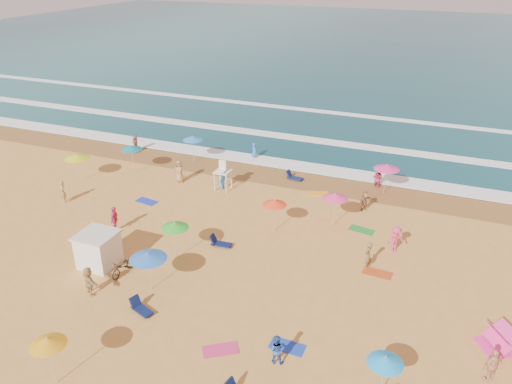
% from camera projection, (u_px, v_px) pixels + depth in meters
% --- Properties ---
extents(ground, '(220.00, 220.00, 0.00)m').
position_uv_depth(ground, '(223.00, 252.00, 31.49)').
color(ground, gold).
rests_on(ground, ground).
extents(ocean, '(220.00, 140.00, 0.18)m').
position_uv_depth(ocean, '(400.00, 45.00, 101.68)').
color(ocean, '#0C4756').
rests_on(ocean, ground).
extents(wet_sand, '(220.00, 220.00, 0.00)m').
position_uv_depth(wet_sand, '(287.00, 177.00, 41.93)').
color(wet_sand, olive).
rests_on(wet_sand, ground).
extents(surf_foam, '(200.00, 18.70, 0.05)m').
position_uv_depth(surf_foam, '(315.00, 143.00, 49.26)').
color(surf_foam, white).
rests_on(surf_foam, ground).
extents(cabana, '(2.00, 2.00, 2.00)m').
position_uv_depth(cabana, '(99.00, 250.00, 29.82)').
color(cabana, white).
rests_on(cabana, ground).
extents(cabana_roof, '(2.20, 2.20, 0.12)m').
position_uv_depth(cabana_roof, '(96.00, 235.00, 29.36)').
color(cabana_roof, silver).
rests_on(cabana_roof, cabana).
extents(bicycle, '(0.79, 1.95, 1.01)m').
position_uv_depth(bicycle, '(123.00, 266.00, 29.15)').
color(bicycle, black).
rests_on(bicycle, ground).
extents(lifeguard_stand, '(1.20, 1.20, 2.10)m').
position_uv_depth(lifeguard_stand, '(223.00, 177.00, 39.36)').
color(lifeguard_stand, white).
rests_on(lifeguard_stand, ground).
extents(beach_umbrellas, '(62.29, 26.54, 0.80)m').
position_uv_depth(beach_umbrellas, '(221.00, 208.00, 32.26)').
color(beach_umbrellas, blue).
rests_on(beach_umbrellas, ground).
extents(loungers, '(49.19, 23.47, 0.34)m').
position_uv_depth(loungers, '(317.00, 311.00, 26.05)').
color(loungers, '#101E51').
rests_on(loungers, ground).
extents(towels, '(42.30, 25.30, 0.03)m').
position_uv_depth(towels, '(254.00, 283.00, 28.48)').
color(towels, '#B61637').
rests_on(towels, ground).
extents(beachgoers, '(46.09, 26.16, 2.13)m').
position_uv_depth(beachgoers, '(244.00, 211.00, 34.67)').
color(beachgoers, '#DE376A').
rests_on(beachgoers, ground).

